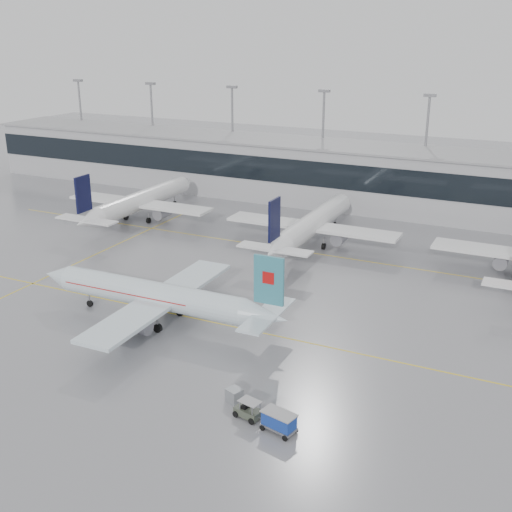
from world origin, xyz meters
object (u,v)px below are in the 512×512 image
at_px(air_canada_jet, 160,297).
at_px(baggage_cart, 279,421).
at_px(baggage_tug, 248,411).
at_px(gse_unit, 234,395).

height_order(air_canada_jet, baggage_cart, air_canada_jet).
height_order(baggage_tug, baggage_cart, baggage_cart).
bearing_deg(baggage_cart, gse_unit, 168.66).
relative_size(baggage_tug, gse_unit, 2.79).
xyz_separation_m(baggage_tug, baggage_cart, (3.51, -0.79, 0.50)).
bearing_deg(gse_unit, baggage_cart, -2.61).
bearing_deg(baggage_tug, baggage_cart, 0.00).
height_order(baggage_cart, gse_unit, baggage_cart).
bearing_deg(baggage_cart, baggage_tug, -180.00).
relative_size(air_canada_jet, gse_unit, 25.03).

